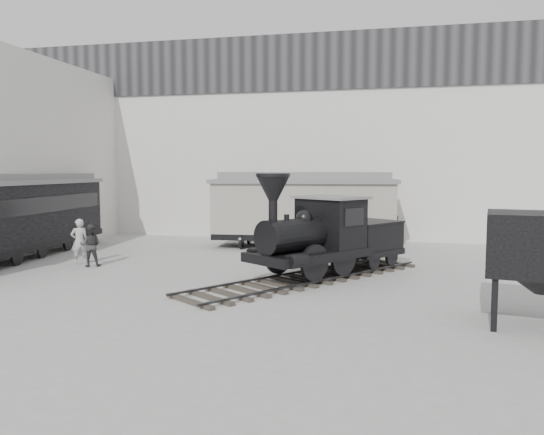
% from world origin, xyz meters
% --- Properties ---
extents(ground, '(90.00, 90.00, 0.00)m').
position_xyz_m(ground, '(0.00, 0.00, 0.00)').
color(ground, '#9E9E9B').
extents(north_wall, '(34.00, 2.51, 11.00)m').
position_xyz_m(north_wall, '(0.00, 14.98, 5.55)').
color(north_wall, silver).
rests_on(north_wall, ground).
extents(west_pavilion, '(7.00, 12.11, 9.00)m').
position_xyz_m(west_pavilion, '(-14.50, 9.96, 4.49)').
color(west_pavilion, silver).
rests_on(west_pavilion, ground).
extents(locomotive, '(7.65, 9.40, 3.54)m').
position_xyz_m(locomotive, '(2.37, 3.58, 1.31)').
color(locomotive, '#38312A').
rests_on(locomotive, ground).
extents(boxcar, '(9.11, 3.38, 3.66)m').
position_xyz_m(boxcar, '(0.57, 10.62, 1.92)').
color(boxcar, black).
rests_on(boxcar, ground).
extents(passenger_coach, '(3.70, 12.65, 3.34)m').
position_xyz_m(passenger_coach, '(-10.82, 4.62, 1.84)').
color(passenger_coach, black).
rests_on(passenger_coach, ground).
extents(visitor_a, '(0.79, 0.75, 1.82)m').
position_xyz_m(visitor_a, '(-7.46, 4.15, 0.91)').
color(visitor_a, beige).
rests_on(visitor_a, ground).
extents(visitor_b, '(0.97, 0.86, 1.64)m').
position_xyz_m(visitor_b, '(-6.76, 3.78, 0.82)').
color(visitor_b, '#333334').
rests_on(visitor_b, ground).
extents(coal_hopper, '(2.83, 2.46, 2.73)m').
position_xyz_m(coal_hopper, '(8.14, -1.22, 1.78)').
color(coal_hopper, black).
rests_on(coal_hopper, ground).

